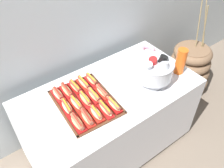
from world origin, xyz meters
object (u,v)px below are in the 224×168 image
object	(u,v)px
hot_dog_2	(96,113)
hot_dog_11	(67,90)
hot_dog_13	(84,83)
hot_dog_0	(77,123)
serving_tray	(86,102)
punch_bowl	(154,69)
cup_stack	(181,61)
hot_dog_10	(58,94)
hot_dog_14	(92,80)
hot_dog_1	(87,118)
hot_dog_9	(102,92)
buffet_table	(110,119)
hot_dog_5	(67,107)
hot_dog_12	(75,87)
hot_dog_3	(105,109)
hot_dog_6	(76,103)
donut	(148,50)
hot_dog_8	(94,95)
hot_dog_7	(85,99)
hot_dog_4	(114,105)
floor_vase	(188,70)

from	to	relation	value
hot_dog_2	hot_dog_11	size ratio (longest dim) A/B	0.89
hot_dog_13	hot_dog_0	bearing A→B (deg)	-128.10
serving_tray	punch_bowl	xyz separation A→B (m)	(0.57, -0.14, 0.13)
cup_stack	hot_dog_10	bearing A→B (deg)	160.44
serving_tray	hot_dog_14	xyz separation A→B (m)	(0.16, 0.15, 0.03)
serving_tray	hot_dog_14	world-z (taller)	hot_dog_14
hot_dog_1	hot_dog_2	xyz separation A→B (m)	(0.07, -0.00, -0.00)
hot_dog_11	hot_dog_9	bearing A→B (deg)	-40.07
buffet_table	hot_dog_5	bearing A→B (deg)	177.04
hot_dog_12	hot_dog_10	bearing A→B (deg)	176.18
hot_dog_9	hot_dog_13	world-z (taller)	hot_dog_13
hot_dog_3	hot_dog_14	bearing A→B (deg)	73.38
hot_dog_6	buffet_table	bearing A→B (deg)	-2.75
hot_dog_5	donut	size ratio (longest dim) A/B	1.16
serving_tray	hot_dog_8	size ratio (longest dim) A/B	3.27
hot_dog_10	hot_dog_12	size ratio (longest dim) A/B	0.94
hot_dog_12	hot_dog_7	bearing A→B (deg)	-93.82
hot_dog_11	hot_dog_6	bearing A→B (deg)	-93.82
hot_dog_1	hot_dog_3	world-z (taller)	hot_dog_3
hot_dog_4	buffet_table	bearing A→B (deg)	63.02
hot_dog_4	punch_bowl	bearing A→B (deg)	5.07
hot_dog_0	hot_dog_13	xyz separation A→B (m)	(0.25, 0.31, 0.00)
hot_dog_12	cup_stack	bearing A→B (deg)	-22.15
serving_tray	hot_dog_10	distance (m)	0.22
hot_dog_0	hot_dog_3	bearing A→B (deg)	-3.82
floor_vase	hot_dog_5	bearing A→B (deg)	-176.75
buffet_table	hot_dog_9	xyz separation A→B (m)	(-0.07, -0.00, 0.39)
hot_dog_9	hot_dog_11	xyz separation A→B (m)	(-0.21, 0.18, -0.00)
floor_vase	hot_dog_10	distance (m)	1.67
hot_dog_1	hot_dog_6	bearing A→B (deg)	86.18
hot_dog_6	hot_dog_14	size ratio (longest dim) A/B	1.09
buffet_table	donut	world-z (taller)	donut
hot_dog_12	buffet_table	bearing A→B (deg)	-39.38
hot_dog_14	cup_stack	bearing A→B (deg)	-25.71
hot_dog_3	hot_dog_13	world-z (taller)	hot_dog_3
serving_tray	hot_dog_2	world-z (taller)	hot_dog_2
floor_vase	hot_dog_2	world-z (taller)	floor_vase
cup_stack	hot_dog_8	bearing A→B (deg)	167.57
hot_dog_9	donut	distance (m)	0.73
hot_dog_10	hot_dog_11	world-z (taller)	same
hot_dog_3	hot_dog_12	world-z (taller)	hot_dog_3
hot_dog_4	hot_dog_3	bearing A→B (deg)	176.18
buffet_table	hot_dog_6	size ratio (longest dim) A/B	8.56
hot_dog_0	hot_dog_11	bearing A→B (deg)	73.38
hot_dog_10	cup_stack	size ratio (longest dim) A/B	0.70
hot_dog_10	punch_bowl	xyz separation A→B (m)	(0.71, -0.31, 0.11)
hot_dog_6	hot_dog_7	world-z (taller)	hot_dog_7
hot_dog_5	buffet_table	bearing A→B (deg)	-2.96
hot_dog_0	hot_dog_9	world-z (taller)	same
hot_dog_5	hot_dog_9	xyz separation A→B (m)	(0.30, -0.02, -0.00)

